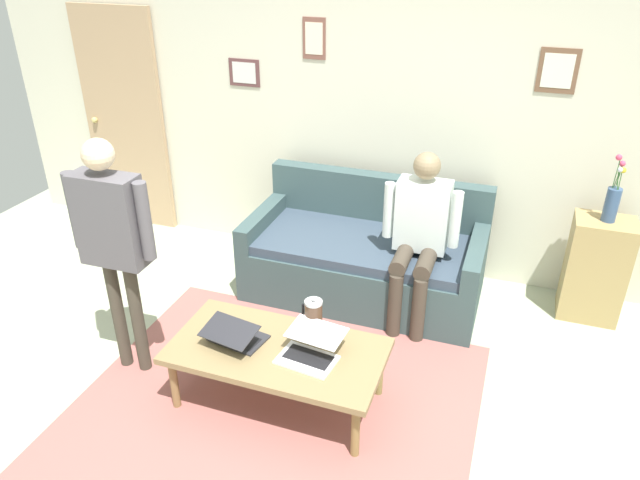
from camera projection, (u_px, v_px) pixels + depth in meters
ground_plane at (273, 425)px, 3.54m from camera, size 7.68×7.68×0.00m
area_rug at (273, 409)px, 3.65m from camera, size 2.41×2.13×0.01m
back_wall at (377, 108)px, 4.74m from camera, size 7.04×0.11×2.70m
interior_door at (125, 122)px, 5.52m from camera, size 0.82×0.09×2.05m
couch at (366, 257)px, 4.72m from camera, size 1.81×0.90×0.88m
coffee_table at (277, 353)px, 3.56m from camera, size 1.29×0.67×0.40m
laptop_left at (235, 335)px, 3.58m from camera, size 0.37×0.35×0.14m
laptop_center at (310, 350)px, 3.46m from camera, size 0.37×0.38×0.13m
french_press at (314, 316)px, 3.64m from camera, size 0.13×0.11×0.26m
side_shelf at (595, 269)px, 4.38m from camera, size 0.42×0.32×0.79m
flower_vase at (613, 200)px, 4.12m from camera, size 0.10×0.10×0.49m
person_standing at (112, 231)px, 3.55m from camera, size 0.57×0.19×1.60m
person_seated at (419, 230)px, 4.20m from camera, size 0.55×0.51×1.28m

